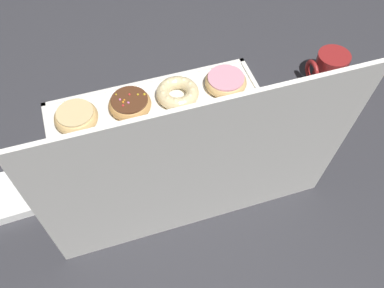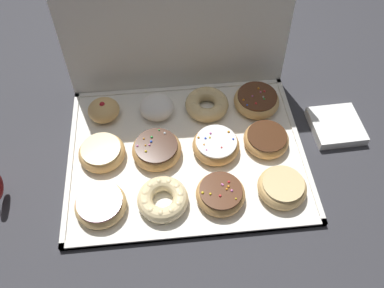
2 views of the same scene
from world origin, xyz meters
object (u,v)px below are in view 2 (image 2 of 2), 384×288
cruller_donut_1 (163,199)px  sprinkle_donut_5 (157,149)px  pink_frosted_donut_0 (101,204)px  cruller_donut_10 (207,104)px  glazed_ring_donut_3 (282,187)px  donut_box (186,153)px  sprinkle_donut_11 (257,100)px  glazed_ring_donut_4 (102,152)px  chocolate_frosted_donut_7 (266,139)px  jelly_filled_donut_8 (104,110)px  napkin_stack (336,126)px  sprinkle_donut_6 (216,146)px  sprinkle_donut_2 (220,194)px  powdered_filled_donut_9 (157,107)px

cruller_donut_1 → sprinkle_donut_5: sprinkle_donut_5 is taller
pink_frosted_donut_0 → cruller_donut_10: 0.38m
glazed_ring_donut_3 → donut_box: bearing=147.4°
cruller_donut_1 → sprinkle_donut_11: (0.26, 0.27, 0.00)m
donut_box → pink_frosted_donut_0: pink_frosted_donut_0 is taller
glazed_ring_donut_4 → chocolate_frosted_donut_7: size_ratio=1.00×
cruller_donut_1 → cruller_donut_10: cruller_donut_10 is taller
glazed_ring_donut_3 → jelly_filled_donut_8: size_ratio=1.36×
jelly_filled_donut_8 → napkin_stack: 0.60m
sprinkle_donut_5 → cruller_donut_10: (0.14, 0.13, -0.00)m
sprinkle_donut_6 → cruller_donut_10: sprinkle_donut_6 is taller
pink_frosted_donut_0 → napkin_stack: pink_frosted_donut_0 is taller
sprinkle_donut_2 → powdered_filled_donut_9: size_ratio=1.24×
sprinkle_donut_2 → glazed_ring_donut_3: 0.14m
pink_frosted_donut_0 → glazed_ring_donut_3: glazed_ring_donut_3 is taller
glazed_ring_donut_3 → sprinkle_donut_2: bearing=-178.9°
glazed_ring_donut_3 → pink_frosted_donut_0: bearing=-179.6°
donut_box → sprinkle_donut_6: bearing=-2.1°
sprinkle_donut_5 → cruller_donut_10: size_ratio=1.04×
sprinkle_donut_11 → napkin_stack: bearing=-25.4°
glazed_ring_donut_3 → sprinkle_donut_11: 0.26m
cruller_donut_1 → pink_frosted_donut_0: bearing=-180.0°
sprinkle_donut_11 → donut_box: bearing=-146.2°
glazed_ring_donut_4 → sprinkle_donut_11: bearing=17.6°
powdered_filled_donut_9 → cruller_donut_10: bearing=0.2°
donut_box → sprinkle_donut_2: (0.06, -0.13, 0.02)m
jelly_filled_donut_8 → chocolate_frosted_donut_7: bearing=-18.1°
glazed_ring_donut_4 → napkin_stack: glazed_ring_donut_4 is taller
cruller_donut_1 → cruller_donut_10: size_ratio=1.00×
sprinkle_donut_2 → sprinkle_donut_6: size_ratio=0.96×
cruller_donut_1 → glazed_ring_donut_3: bearing=0.6°
cruller_donut_1 → sprinkle_donut_11: 0.38m
donut_box → glazed_ring_donut_4: 0.20m
chocolate_frosted_donut_7 → napkin_stack: chocolate_frosted_donut_7 is taller
cruller_donut_10 → napkin_stack: bearing=-15.7°
donut_box → jelly_filled_donut_8: (-0.20, 0.14, 0.03)m
donut_box → powdered_filled_donut_9: bearing=116.1°
sprinkle_donut_5 → sprinkle_donut_11: 0.30m
cruller_donut_1 → cruller_donut_10: (0.13, 0.27, 0.00)m
pink_frosted_donut_0 → jelly_filled_donut_8: 0.27m
pink_frosted_donut_0 → cruller_donut_1: (0.14, 0.00, 0.00)m
sprinkle_donut_11 → cruller_donut_10: bearing=179.9°
chocolate_frosted_donut_7 → sprinkle_donut_11: size_ratio=0.93×
sprinkle_donut_2 → sprinkle_donut_6: same height
pink_frosted_donut_0 → jelly_filled_donut_8: jelly_filled_donut_8 is taller
glazed_ring_donut_3 → sprinkle_donut_5: size_ratio=0.93×
sprinkle_donut_6 → sprinkle_donut_11: (0.13, 0.14, 0.00)m
glazed_ring_donut_3 → chocolate_frosted_donut_7: glazed_ring_donut_3 is taller
cruller_donut_1 → chocolate_frosted_donut_7: bearing=27.9°
pink_frosted_donut_0 → powdered_filled_donut_9: 0.30m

